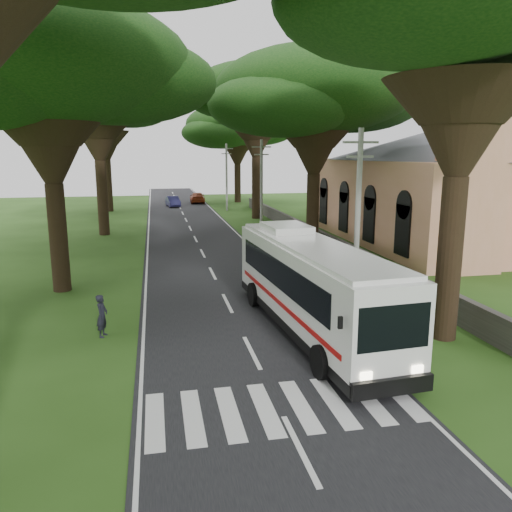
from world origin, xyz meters
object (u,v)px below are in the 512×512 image
Objects in this scene: coach_bus at (311,284)px; pole_far at (227,176)px; pedestrian at (102,316)px; pole_near at (358,218)px; distant_car_c at (197,198)px; church at (428,179)px; distant_car_b at (173,201)px; pole_mid at (261,187)px.

pole_far is at bearing 81.97° from coach_bus.
pole_near is at bearing -68.68° from pedestrian.
pedestrian reaches higher than distant_car_c.
church reaches higher than distant_car_b.
distant_car_c is 2.98× the size of pedestrian.
distant_car_b is at bearing 89.96° from coach_bus.
pole_mid is 20.00m from pole_far.
pole_far is at bearing -48.48° from distant_car_b.
coach_bus is 3.02× the size of distant_car_b.
pedestrian is at bearing 84.41° from distant_car_c.
pole_mid and pole_far have the same top height.
coach_bus is 2.48× the size of distant_car_c.
pole_far is 10.77m from distant_car_c.
coach_bus reaches higher than distant_car_b.
church is 23.59m from coach_bus.
distant_car_b is (-18.66, 29.95, -4.21)m from church.
distant_car_c is at bearing 95.27° from pole_mid.
pole_near is at bearing -90.00° from pole_mid.
pedestrian is (-23.19, -16.78, -4.08)m from church.
pole_far is 1.61× the size of distant_car_c.
church is at bearing -65.44° from distant_car_b.
pole_near is (-12.36, -15.55, -0.73)m from church.
pole_mid is 1.61× the size of distant_car_c.
pole_far is 1.97× the size of distant_car_b.
distant_car_b is 46.96m from pedestrian.
pole_mid is at bearing 90.00° from pole_near.
distant_car_c is (0.05, 52.10, -1.17)m from coach_bus.
coach_bus is (-15.17, -17.81, -2.98)m from church.
pole_far is at bearing 109.03° from distant_car_c.
pole_mid is 1.97× the size of distant_car_b.
church reaches higher than pedestrian.
church is at bearing 51.50° from pole_near.
distant_car_c is (3.55, 4.33, 0.05)m from distant_car_b.
church is 1.95× the size of coach_bus.
church is 3.00× the size of pole_mid.
distant_car_b is 2.44× the size of pedestrian.
church reaches higher than pole_far.
pole_far reaches higher than coach_bus.
pole_near is at bearing 34.72° from coach_bus.
pole_far is 4.80× the size of pedestrian.
coach_bus is (-2.80, -22.27, -2.26)m from pole_mid.
pedestrian is (-10.82, -41.24, -3.35)m from pole_far.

